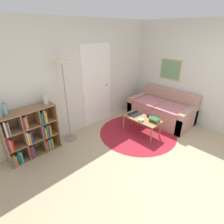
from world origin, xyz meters
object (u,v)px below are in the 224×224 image
(floor_lamp, at_px, (64,82))
(coffee_table, at_px, (142,120))
(bookshelf, at_px, (30,134))
(laptop, at_px, (135,114))
(vase_on_shelf, at_px, (45,100))
(couch, at_px, (162,110))
(cup, at_px, (148,115))
(bottle_middle, at_px, (5,109))
(bowl, at_px, (141,120))

(floor_lamp, distance_m, coffee_table, 1.99)
(coffee_table, bearing_deg, bookshelf, 154.47)
(laptop, relative_size, vase_on_shelf, 1.80)
(couch, xyz_separation_m, vase_on_shelf, (-2.85, 1.00, 0.82))
(cup, bearing_deg, floor_lamp, 144.94)
(floor_lamp, bearing_deg, couch, -21.79)
(couch, height_order, coffee_table, couch)
(couch, height_order, bottle_middle, bottle_middle)
(floor_lamp, distance_m, vase_on_shelf, 0.51)
(bowl, bearing_deg, coffee_table, 28.71)
(couch, relative_size, bowl, 13.50)
(bowl, bearing_deg, cup, 3.41)
(bookshelf, distance_m, floor_lamp, 1.24)
(floor_lamp, bearing_deg, bottle_middle, 178.67)
(bottle_middle, bearing_deg, floor_lamp, -1.33)
(bowl, xyz_separation_m, bottle_middle, (-2.40, 1.13, 0.67))
(couch, height_order, bowl, couch)
(bookshelf, height_order, bottle_middle, bottle_middle)
(bookshelf, bearing_deg, coffee_table, -25.53)
(coffee_table, xyz_separation_m, vase_on_shelf, (-1.81, 1.06, 0.72))
(floor_lamp, relative_size, bottle_middle, 6.32)
(couch, relative_size, cup, 19.11)
(bowl, height_order, bottle_middle, bottle_middle)
(bookshelf, distance_m, bowl, 2.38)
(laptop, xyz_separation_m, cup, (0.13, -0.30, 0.03))
(couch, relative_size, coffee_table, 1.85)
(laptop, bearing_deg, bowl, -117.89)
(vase_on_shelf, bearing_deg, bowl, -34.09)
(couch, bearing_deg, floor_lamp, 158.21)
(bowl, height_order, vase_on_shelf, vase_on_shelf)
(vase_on_shelf, bearing_deg, couch, -19.34)
(couch, bearing_deg, bottle_middle, 164.45)
(floor_lamp, relative_size, vase_on_shelf, 9.56)
(bookshelf, height_order, couch, bookshelf)
(laptop, height_order, cup, cup)
(bottle_middle, height_order, vase_on_shelf, bottle_middle)
(floor_lamp, relative_size, coffee_table, 1.99)
(floor_lamp, bearing_deg, bookshelf, 177.53)
(coffee_table, height_order, bowl, bowl)
(floor_lamp, xyz_separation_m, laptop, (1.41, -0.78, -0.94))
(bookshelf, bearing_deg, cup, -25.09)
(bookshelf, relative_size, bottle_middle, 3.53)
(floor_lamp, relative_size, cup, 20.58)
(bookshelf, height_order, cup, bookshelf)
(laptop, bearing_deg, cup, -66.29)
(laptop, xyz_separation_m, bowl, (-0.17, -0.32, 0.01))
(couch, relative_size, bottle_middle, 5.87)
(bookshelf, xyz_separation_m, coffee_table, (2.23, -1.06, -0.10))
(couch, height_order, vase_on_shelf, vase_on_shelf)
(coffee_table, height_order, cup, cup)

